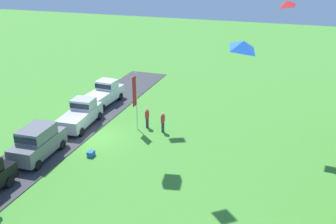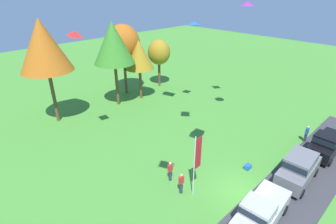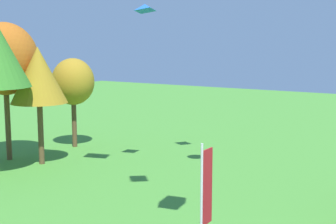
{
  "view_description": "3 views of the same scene",
  "coord_description": "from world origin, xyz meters",
  "px_view_note": "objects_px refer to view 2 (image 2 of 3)",
  "views": [
    {
      "loc": [
        24.39,
        14.39,
        13.44
      ],
      "look_at": [
        -0.03,
        5.98,
        2.97
      ],
      "focal_mm": 42.0,
      "sensor_mm": 36.0,
      "label": 1
    },
    {
      "loc": [
        -13.91,
        -6.65,
        13.7
      ],
      "look_at": [
        -0.97,
        6.67,
        4.55
      ],
      "focal_mm": 28.0,
      "sensor_mm": 36.0,
      "label": 2
    },
    {
      "loc": [
        -14.76,
        -4.11,
        7.83
      ],
      "look_at": [
        1.96,
        6.56,
        4.9
      ],
      "focal_mm": 50.0,
      "sensor_mm": 36.0,
      "label": 3
    }
  ],
  "objects_px": {
    "person_beside_suv": "(170,171)",
    "kite_delta_trailing_tail": "(247,4)",
    "kite_diamond_over_trees": "(76,34)",
    "tree_right_of_center": "(113,43)",
    "tree_far_right": "(139,55)",
    "car_pickup_by_flagpole": "(327,144)",
    "tree_left_of_center": "(43,45)",
    "flag_banner": "(197,158)",
    "person_on_lawn": "(181,183)",
    "car_pickup_near_entrance": "(261,212)",
    "tree_lone_near": "(159,52)",
    "car_suv_far_end": "(299,167)",
    "person_watching_sky": "(306,134)",
    "cooler_box": "(248,167)",
    "kite_diamond_high_right": "(194,24)",
    "tree_far_left": "(123,44)"
  },
  "relations": [
    {
      "from": "kite_diamond_over_trees",
      "to": "car_pickup_by_flagpole",
      "type": "bearing_deg",
      "value": -47.9
    },
    {
      "from": "tree_right_of_center",
      "to": "car_suv_far_end",
      "type": "bearing_deg",
      "value": -85.92
    },
    {
      "from": "person_beside_suv",
      "to": "tree_lone_near",
      "type": "bearing_deg",
      "value": 49.78
    },
    {
      "from": "car_pickup_by_flagpole",
      "to": "tree_lone_near",
      "type": "xyz_separation_m",
      "value": [
        1.36,
        23.14,
        3.82
      ]
    },
    {
      "from": "person_on_lawn",
      "to": "kite_diamond_high_right",
      "type": "relative_size",
      "value": 1.57
    },
    {
      "from": "tree_right_of_center",
      "to": "tree_far_right",
      "type": "height_order",
      "value": "tree_right_of_center"
    },
    {
      "from": "person_beside_suv",
      "to": "tree_far_left",
      "type": "height_order",
      "value": "tree_far_left"
    },
    {
      "from": "car_suv_far_end",
      "to": "person_watching_sky",
      "type": "bearing_deg",
      "value": 15.21
    },
    {
      "from": "kite_diamond_high_right",
      "to": "person_watching_sky",
      "type": "bearing_deg",
      "value": -79.9
    },
    {
      "from": "tree_right_of_center",
      "to": "flag_banner",
      "type": "bearing_deg",
      "value": -106.39
    },
    {
      "from": "car_pickup_by_flagpole",
      "to": "tree_lone_near",
      "type": "relative_size",
      "value": 0.75
    },
    {
      "from": "person_beside_suv",
      "to": "kite_diamond_over_trees",
      "type": "relative_size",
      "value": 1.68
    },
    {
      "from": "car_pickup_by_flagpole",
      "to": "person_on_lawn",
      "type": "xyz_separation_m",
      "value": [
        -12.59,
        5.6,
        -0.23
      ]
    },
    {
      "from": "car_suv_far_end",
      "to": "car_pickup_by_flagpole",
      "type": "height_order",
      "value": "car_suv_far_end"
    },
    {
      "from": "cooler_box",
      "to": "car_pickup_near_entrance",
      "type": "bearing_deg",
      "value": -142.89
    },
    {
      "from": "kite_diamond_high_right",
      "to": "kite_diamond_over_trees",
      "type": "distance_m",
      "value": 12.8
    },
    {
      "from": "car_pickup_by_flagpole",
      "to": "flag_banner",
      "type": "distance_m",
      "value": 12.96
    },
    {
      "from": "car_suv_far_end",
      "to": "kite_delta_trailing_tail",
      "type": "height_order",
      "value": "kite_delta_trailing_tail"
    },
    {
      "from": "person_beside_suv",
      "to": "kite_diamond_over_trees",
      "type": "distance_m",
      "value": 12.75
    },
    {
      "from": "person_beside_suv",
      "to": "kite_delta_trailing_tail",
      "type": "relative_size",
      "value": 1.44
    },
    {
      "from": "cooler_box",
      "to": "kite_diamond_high_right",
      "type": "xyz_separation_m",
      "value": [
        5.36,
        10.96,
        9.69
      ]
    },
    {
      "from": "car_suv_far_end",
      "to": "tree_lone_near",
      "type": "height_order",
      "value": "tree_lone_near"
    },
    {
      "from": "tree_far_left",
      "to": "kite_delta_trailing_tail",
      "type": "distance_m",
      "value": 16.48
    },
    {
      "from": "person_watching_sky",
      "to": "cooler_box",
      "type": "bearing_deg",
      "value": 167.83
    },
    {
      "from": "tree_left_of_center",
      "to": "tree_right_of_center",
      "type": "distance_m",
      "value": 7.41
    },
    {
      "from": "person_beside_suv",
      "to": "flag_banner",
      "type": "distance_m",
      "value": 3.11
    },
    {
      "from": "flag_banner",
      "to": "person_beside_suv",
      "type": "bearing_deg",
      "value": 99.51
    },
    {
      "from": "car_pickup_near_entrance",
      "to": "tree_left_of_center",
      "type": "xyz_separation_m",
      "value": [
        -3.03,
        22.5,
        7.15
      ]
    },
    {
      "from": "person_beside_suv",
      "to": "tree_lone_near",
      "type": "distance_m",
      "value": 21.38
    },
    {
      "from": "car_pickup_near_entrance",
      "to": "person_beside_suv",
      "type": "relative_size",
      "value": 3.0
    },
    {
      "from": "person_on_lawn",
      "to": "kite_diamond_high_right",
      "type": "xyz_separation_m",
      "value": [
        11.26,
        9.0,
        9.01
      ]
    },
    {
      "from": "person_on_lawn",
      "to": "tree_right_of_center",
      "type": "height_order",
      "value": "tree_right_of_center"
    },
    {
      "from": "person_beside_suv",
      "to": "kite_delta_trailing_tail",
      "type": "distance_m",
      "value": 15.82
    },
    {
      "from": "tree_left_of_center",
      "to": "flag_banner",
      "type": "bearing_deg",
      "value": -82.48
    },
    {
      "from": "car_pickup_near_entrance",
      "to": "car_suv_far_end",
      "type": "distance_m",
      "value": 5.82
    },
    {
      "from": "car_pickup_by_flagpole",
      "to": "flag_banner",
      "type": "height_order",
      "value": "flag_banner"
    },
    {
      "from": "car_suv_far_end",
      "to": "tree_right_of_center",
      "type": "bearing_deg",
      "value": 94.08
    },
    {
      "from": "person_on_lawn",
      "to": "kite_diamond_over_trees",
      "type": "relative_size",
      "value": 1.68
    },
    {
      "from": "person_on_lawn",
      "to": "tree_far_left",
      "type": "bearing_deg",
      "value": 64.98
    },
    {
      "from": "tree_far_left",
      "to": "tree_left_of_center",
      "type": "bearing_deg",
      "value": -172.7
    },
    {
      "from": "car_pickup_near_entrance",
      "to": "kite_diamond_high_right",
      "type": "xyz_separation_m",
      "value": [
        9.83,
        14.34,
        8.78
      ]
    },
    {
      "from": "person_watching_sky",
      "to": "tree_left_of_center",
      "type": "relative_size",
      "value": 0.16
    },
    {
      "from": "tree_lone_near",
      "to": "kite_diamond_high_right",
      "type": "xyz_separation_m",
      "value": [
        -2.68,
        -8.53,
        4.96
      ]
    },
    {
      "from": "car_pickup_near_entrance",
      "to": "cooler_box",
      "type": "xyz_separation_m",
      "value": [
        4.46,
        3.38,
        -0.91
      ]
    },
    {
      "from": "tree_left_of_center",
      "to": "tree_far_left",
      "type": "bearing_deg",
      "value": 7.3
    },
    {
      "from": "car_suv_far_end",
      "to": "tree_left_of_center",
      "type": "height_order",
      "value": "tree_left_of_center"
    },
    {
      "from": "car_suv_far_end",
      "to": "cooler_box",
      "type": "relative_size",
      "value": 8.37
    },
    {
      "from": "car_pickup_by_flagpole",
      "to": "cooler_box",
      "type": "bearing_deg",
      "value": 151.42
    },
    {
      "from": "tree_right_of_center",
      "to": "tree_far_left",
      "type": "relative_size",
      "value": 1.09
    },
    {
      "from": "car_pickup_near_entrance",
      "to": "tree_left_of_center",
      "type": "distance_m",
      "value": 23.81
    }
  ]
}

